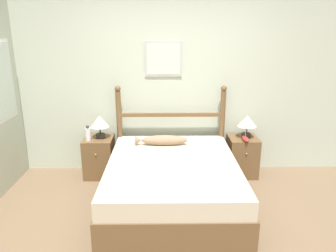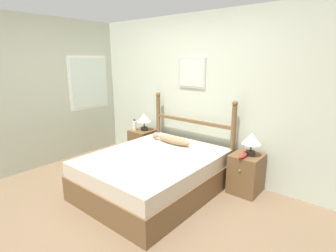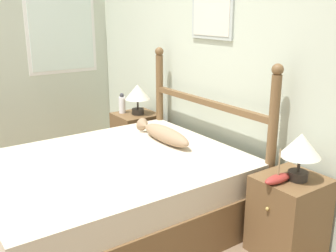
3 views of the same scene
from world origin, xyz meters
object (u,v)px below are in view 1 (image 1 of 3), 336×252
at_px(bed, 172,183).
at_px(nightstand_left, 99,157).
at_px(bottle, 88,134).
at_px(fish_pillow, 162,140).
at_px(model_boat, 245,139).
at_px(table_lamp_left, 100,123).
at_px(table_lamp_right, 247,122).
at_px(nightstand_right, 242,156).

distance_m(bed, nightstand_left, 1.31).
distance_m(bottle, fish_pillow, 1.02).
bearing_deg(bed, model_boat, 33.68).
height_order(table_lamp_left, table_lamp_right, same).
bearing_deg(bottle, table_lamp_right, 2.74).
bearing_deg(bed, fish_pillow, 102.62).
xyz_separation_m(nightstand_right, fish_pillow, (-1.15, -0.25, 0.33)).
relative_size(bed, nightstand_right, 3.44).
xyz_separation_m(table_lamp_right, model_boat, (-0.05, -0.14, -0.19)).
bearing_deg(table_lamp_left, bed, -39.72).
distance_m(nightstand_left, bottle, 0.41).
bearing_deg(table_lamp_left, nightstand_right, -0.22).
relative_size(bottle, fish_pillow, 0.31).
xyz_separation_m(bed, model_boat, (1.01, 0.68, 0.32)).
distance_m(bed, model_boat, 1.26).
xyz_separation_m(table_lamp_left, model_boat, (2.00, -0.15, -0.19)).
height_order(bed, model_boat, model_boat).
distance_m(table_lamp_right, bottle, 2.20).
bearing_deg(bed, table_lamp_right, 37.66).
bearing_deg(bottle, fish_pillow, -8.39).
xyz_separation_m(nightstand_left, nightstand_right, (2.04, 0.00, 0.00)).
bearing_deg(table_lamp_right, bottle, -177.26).
xyz_separation_m(bottle, model_boat, (2.15, -0.04, -0.07)).
height_order(table_lamp_left, fish_pillow, table_lamp_left).
distance_m(table_lamp_left, fish_pillow, 0.92).
bearing_deg(table_lamp_right, nightstand_right, -173.70).
xyz_separation_m(bed, table_lamp_right, (1.06, 0.82, 0.52)).
height_order(bed, table_lamp_right, table_lamp_right).
bearing_deg(bed, bottle, 147.86).
height_order(bottle, fish_pillow, bottle).
xyz_separation_m(nightstand_left, model_boat, (2.04, -0.14, 0.31)).
distance_m(nightstand_right, table_lamp_left, 2.07).
bearing_deg(nightstand_right, bed, -141.47).
relative_size(nightstand_right, bottle, 2.58).
relative_size(nightstand_right, model_boat, 2.43).
relative_size(table_lamp_right, fish_pillow, 0.46).
bearing_deg(model_boat, table_lamp_right, 72.36).
bearing_deg(nightstand_right, table_lamp_left, 179.78).
relative_size(nightstand_left, table_lamp_left, 1.76).
bearing_deg(table_lamp_right, fish_pillow, -167.92).
relative_size(table_lamp_left, model_boat, 1.38).
bearing_deg(table_lamp_left, table_lamp_right, -0.10).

